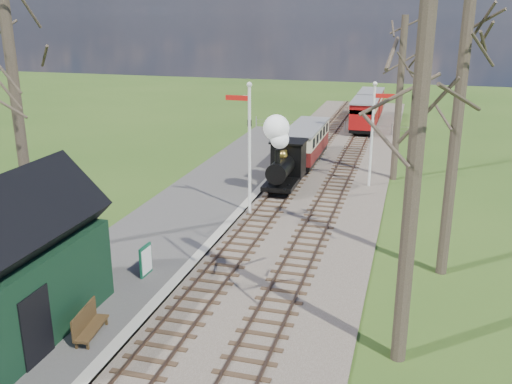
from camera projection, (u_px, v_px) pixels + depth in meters
distant_hills at (368, 211)px, 75.58m from camera, size 114.40×48.00×22.02m
ballast_bed at (314, 182)px, 31.80m from camera, size 8.00×60.00×0.10m
track_near at (292, 180)px, 32.12m from camera, size 1.60×60.00×0.15m
track_far at (338, 183)px, 31.45m from camera, size 1.60×60.00×0.15m
platform at (178, 222)px, 25.68m from camera, size 5.00×44.00×0.20m
coping_strip at (226, 227)px, 25.09m from camera, size 0.40×44.00×0.21m
station_shed at (8, 268)px, 16.06m from camera, size 3.25×6.30×4.78m
semaphore_near at (248, 140)px, 25.75m from camera, size 1.22×0.24×6.22m
semaphore_far at (374, 127)px, 30.00m from camera, size 1.22×0.24×5.72m
bare_trees at (258, 134)px, 19.31m from camera, size 15.51×22.39×12.00m
fence_line at (333, 126)px, 44.75m from camera, size 12.60×0.08×1.00m
locomotive at (284, 157)px, 29.70m from camera, size 1.66×3.88×4.16m
coach at (306, 142)px, 35.41m from camera, size 1.94×6.65×2.04m
red_carriage_a at (364, 114)px, 44.57m from camera, size 1.98×4.91×2.09m
red_carriage_b at (371, 104)px, 49.62m from camera, size 1.98×4.91×2.09m
sign_board at (146, 260)px, 20.17m from camera, size 0.13×0.77×1.12m
bench at (88, 323)px, 16.40m from camera, size 0.64×1.59×0.88m
person at (15, 341)px, 14.85m from camera, size 0.51×0.65×1.55m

